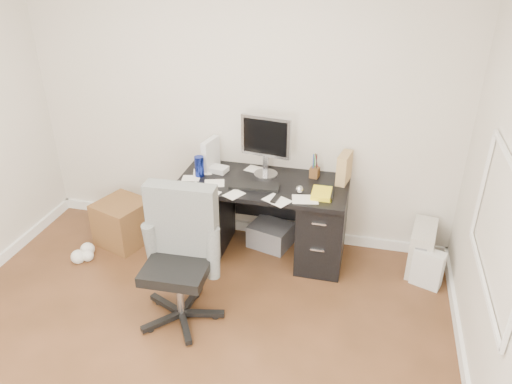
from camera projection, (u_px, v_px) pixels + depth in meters
ground at (165, 381)px, 3.41m from camera, size 4.00×4.00×0.00m
room_shell at (146, 158)px, 2.65m from camera, size 4.02×4.02×2.71m
desk at (263, 216)px, 4.57m from camera, size 1.50×0.70×0.75m
loose_papers at (239, 182)px, 4.41m from camera, size 1.10×0.60×0.00m
lcd_monitor at (266, 146)px, 4.39m from camera, size 0.49×0.32×0.57m
keyboard at (254, 186)px, 4.31m from camera, size 0.44×0.18×0.02m
computer_mouse at (300, 189)px, 4.21m from camera, size 0.09×0.09×0.07m
travel_mug at (199, 166)px, 4.47m from camera, size 0.09×0.09×0.19m
white_binder at (211, 154)px, 4.60m from camera, size 0.16×0.27×0.29m
magazine_file at (344, 168)px, 4.35m from camera, size 0.15×0.25×0.27m
pen_cup at (315, 166)px, 4.44m from camera, size 0.11×0.11×0.23m
yellow_book at (322, 193)px, 4.18m from camera, size 0.18×0.22×0.04m
paper_remote at (277, 199)px, 4.11m from camera, size 0.27×0.26×0.02m
office_chair at (177, 261)px, 3.71m from camera, size 0.64×0.64×1.09m
pc_tower at (421, 249)px, 4.43m from camera, size 0.26×0.46×0.43m
shopping_bag at (428, 268)px, 4.25m from camera, size 0.30×0.26×0.34m
wicker_basket at (123, 222)px, 4.83m from camera, size 0.55×0.55×0.43m
desk_printer at (271, 235)px, 4.82m from camera, size 0.45×0.40×0.22m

